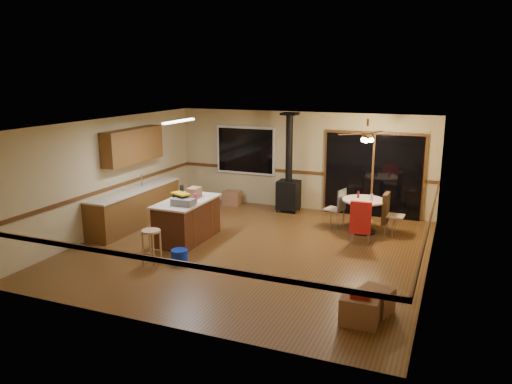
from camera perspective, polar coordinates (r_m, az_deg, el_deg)
The scene contains 35 objects.
floor at distance 10.48m, azimuth -0.62°, elevation -6.48°, with size 7.00×7.00×0.00m, color brown.
ceiling at distance 9.91m, azimuth -0.66°, elevation 7.81°, with size 7.00×7.00×0.00m, color silver.
wall_back at distance 13.35m, azimuth 5.22°, elevation 3.56°, with size 7.00×7.00×0.00m, color tan.
wall_front at distance 7.14m, azimuth -11.67°, elevation -5.35°, with size 7.00×7.00×0.00m, color tan.
wall_left at distance 11.89m, azimuth -16.38°, elevation 1.87°, with size 7.00×7.00×0.00m, color tan.
wall_right at distance 9.37m, azimuth 19.50°, elevation -1.37°, with size 7.00×7.00×0.00m, color tan.
chair_rail at distance 10.19m, azimuth -0.64°, elevation -1.18°, with size 7.00×7.00×0.08m, color #512D14, non-canonical shape.
window at distance 13.82m, azimuth -1.20°, elevation 4.79°, with size 1.72×0.10×1.32m, color black.
sliding_door at distance 12.93m, azimuth 13.20°, elevation 1.81°, with size 2.52×0.10×2.10m, color black.
lower_cabinets at distance 12.30m, azimuth -13.58°, elevation -1.76°, with size 0.60×3.00×0.86m, color brown.
countertop at distance 12.19m, azimuth -13.70°, elevation 0.28°, with size 0.64×3.04×0.04m, color beige.
upper_cabinets at distance 12.24m, azimuth -13.89°, elevation 5.18°, with size 0.35×2.00×0.80m, color brown.
kitchen_island at distance 10.98m, azimuth -7.87°, elevation -3.19°, with size 0.88×1.68×0.90m.
wood_stove at distance 13.10m, azimuth 3.75°, elevation 0.85°, with size 0.55×0.50×2.52m.
ceiling_fan at distance 11.33m, azimuth 12.58°, elevation 6.22°, with size 0.24×0.24×0.55m.
fluorescent_strip at distance 10.99m, azimuth -8.80°, elevation 8.00°, with size 0.10×1.20×0.04m, color white.
toolbox_grey at distance 10.42m, azimuth -8.34°, elevation -1.15°, with size 0.46×0.26×0.14m, color slate.
toolbox_black at distance 10.61m, azimuth -8.60°, elevation -0.77°, with size 0.34×0.18×0.19m, color black.
toolbox_yellow_lid at distance 10.59m, azimuth -8.62°, elevation -0.19°, with size 0.42×0.22×0.03m, color gold.
box_on_island at distance 11.09m, azimuth -7.09°, elevation -0.05°, with size 0.24×0.32×0.21m, color brown.
bottle_dark at distance 11.00m, azimuth -8.47°, elevation 0.04°, with size 0.09×0.09×0.30m, color black.
bottle_pink at distance 10.54m, azimuth -6.94°, elevation -0.74°, with size 0.07×0.07×0.22m, color #D84C8C.
bottle_white at distance 11.24m, azimuth -7.47°, elevation 0.04°, with size 0.06×0.06×0.18m, color white.
bar_stool at distance 9.85m, azimuth -11.84°, elevation -6.09°, with size 0.36×0.36×0.65m, color tan.
blue_bucket at distance 9.78m, azimuth -8.72°, elevation -7.29°, with size 0.32×0.32×0.27m, color #0C27B3.
dining_table at distance 11.65m, azimuth 12.16°, elevation -1.99°, with size 0.97×0.97×0.78m.
glass_red at distance 11.69m, azimuth 11.61°, elevation -0.28°, with size 0.06×0.06×0.15m, color #590C14.
glass_cream at distance 11.50m, azimuth 13.08°, elevation -0.60°, with size 0.06×0.06×0.15m, color beige.
chair_left at distance 11.82m, azimuth 9.39°, elevation -1.37°, with size 0.49×0.49×0.51m.
chair_near at distance 10.78m, azimuth 11.88°, elevation -2.88°, with size 0.44×0.47×0.70m.
chair_right at distance 11.62m, azimuth 14.74°, elevation -1.86°, with size 0.48×0.44×0.70m.
box_under_window at distance 13.87m, azimuth -2.75°, elevation -0.70°, with size 0.48×0.39×0.39m, color brown.
box_corner_a at distance 7.61m, azimuth 11.78°, elevation -13.05°, with size 0.54×0.46×0.41m, color brown.
box_corner_b at distance 8.01m, azimuth 13.54°, elevation -11.90°, with size 0.47×0.40×0.38m, color brown.
box_small_red at distance 7.51m, azimuth 11.87°, elevation -11.39°, with size 0.27×0.23×0.07m, color maroon.
Camera 1 is at (3.84, -9.09, 3.55)m, focal length 35.00 mm.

